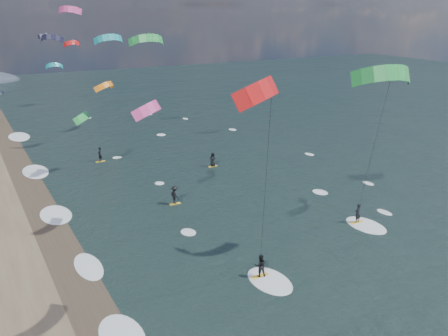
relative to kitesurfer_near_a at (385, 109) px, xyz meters
name	(u,v)px	position (x,y,z in m)	size (l,w,h in m)	color
ground	(337,335)	(-8.95, -6.45, -11.44)	(260.00, 260.00, 0.00)	black
wet_sand_strip	(89,305)	(-20.95, 3.55, -11.44)	(3.00, 240.00, 0.00)	#382D23
kitesurfer_near_a	(385,109)	(0.00, 0.00, 0.00)	(7.88, 8.76, 15.15)	yellow
kitesurfer_near_b	(270,161)	(-11.71, -3.02, -1.26)	(7.03, 9.10, 15.59)	yellow
far_kitesurfers	(169,175)	(-7.50, 22.42, -10.53)	(12.41, 18.14, 1.85)	yellow
bg_kite_field	(87,54)	(-9.60, 45.99, 0.49)	(11.57, 78.34, 12.14)	#D83F8C
shoreline_surf	(89,268)	(-19.75, 8.30, -11.44)	(2.40, 79.40, 0.11)	white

